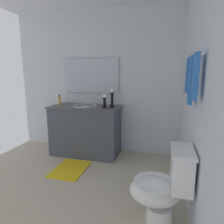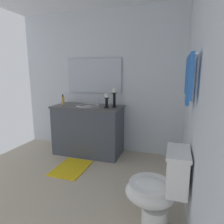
{
  "view_description": "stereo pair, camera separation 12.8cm",
  "coord_description": "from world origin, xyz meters",
  "px_view_note": "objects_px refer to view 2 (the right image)",
  "views": [
    {
      "loc": [
        1.78,
        1.19,
        1.38
      ],
      "look_at": [
        -0.59,
        0.56,
        0.9
      ],
      "focal_mm": 31.35,
      "sensor_mm": 36.0,
      "label": 1
    },
    {
      "loc": [
        1.75,
        1.31,
        1.38
      ],
      "look_at": [
        -0.59,
        0.56,
        0.9
      ],
      "focal_mm": 31.35,
      "sensor_mm": 36.0,
      "label": 2
    }
  ],
  "objects_px": {
    "towel_near_corner": "(191,77)",
    "towel_bar": "(192,57)",
    "bath_mat": "(71,168)",
    "towel_near_vanity": "(187,76)",
    "mirror": "(94,76)",
    "toilet": "(158,189)",
    "candle_holder_tall": "(114,98)",
    "towel_center": "(189,81)",
    "sink_basin": "(88,108)",
    "candle_holder_short": "(107,100)",
    "vanity_cabinet": "(88,130)",
    "soap_bottle": "(63,100)"
  },
  "relations": [
    {
      "from": "soap_bottle",
      "to": "toilet",
      "type": "distance_m",
      "value": 2.31
    },
    {
      "from": "mirror",
      "to": "towel_near_corner",
      "type": "height_order",
      "value": "mirror"
    },
    {
      "from": "toilet",
      "to": "towel_bar",
      "type": "height_order",
      "value": "towel_bar"
    },
    {
      "from": "towel_near_vanity",
      "to": "towel_near_corner",
      "type": "height_order",
      "value": "same"
    },
    {
      "from": "candle_holder_short",
      "to": "toilet",
      "type": "distance_m",
      "value": 1.7
    },
    {
      "from": "towel_near_vanity",
      "to": "mirror",
      "type": "bearing_deg",
      "value": -126.53
    },
    {
      "from": "towel_near_corner",
      "to": "towel_bar",
      "type": "bearing_deg",
      "value": 176.09
    },
    {
      "from": "towel_bar",
      "to": "towel_near_corner",
      "type": "height_order",
      "value": "towel_near_corner"
    },
    {
      "from": "bath_mat",
      "to": "towel_near_corner",
      "type": "bearing_deg",
      "value": 63.94
    },
    {
      "from": "towel_center",
      "to": "towel_bar",
      "type": "bearing_deg",
      "value": 90.0
    },
    {
      "from": "soap_bottle",
      "to": "bath_mat",
      "type": "height_order",
      "value": "soap_bottle"
    },
    {
      "from": "candle_holder_short",
      "to": "bath_mat",
      "type": "xyz_separation_m",
      "value": [
        0.55,
        -0.36,
        -0.95
      ]
    },
    {
      "from": "soap_bottle",
      "to": "toilet",
      "type": "height_order",
      "value": "soap_bottle"
    },
    {
      "from": "towel_near_vanity",
      "to": "towel_near_corner",
      "type": "xyz_separation_m",
      "value": [
        0.53,
        0.0,
        -0.0
      ]
    },
    {
      "from": "toilet",
      "to": "towel_bar",
      "type": "bearing_deg",
      "value": 139.88
    },
    {
      "from": "sink_basin",
      "to": "towel_near_corner",
      "type": "xyz_separation_m",
      "value": [
        1.36,
        1.5,
        0.55
      ]
    },
    {
      "from": "towel_bar",
      "to": "bath_mat",
      "type": "height_order",
      "value": "towel_bar"
    },
    {
      "from": "sink_basin",
      "to": "towel_bar",
      "type": "xyz_separation_m",
      "value": [
        1.1,
        1.52,
        0.71
      ]
    },
    {
      "from": "sink_basin",
      "to": "towel_center",
      "type": "height_order",
      "value": "towel_center"
    },
    {
      "from": "soap_bottle",
      "to": "towel_center",
      "type": "bearing_deg",
      "value": 61.04
    },
    {
      "from": "candle_holder_tall",
      "to": "towel_bar",
      "type": "bearing_deg",
      "value": 43.68
    },
    {
      "from": "toilet",
      "to": "bath_mat",
      "type": "distance_m",
      "value": 1.54
    },
    {
      "from": "sink_basin",
      "to": "mirror",
      "type": "height_order",
      "value": "mirror"
    },
    {
      "from": "mirror",
      "to": "bath_mat",
      "type": "relative_size",
      "value": 1.69
    },
    {
      "from": "vanity_cabinet",
      "to": "towel_near_corner",
      "type": "relative_size",
      "value": 3.24
    },
    {
      "from": "towel_center",
      "to": "mirror",
      "type": "bearing_deg",
      "value": -132.48
    },
    {
      "from": "sink_basin",
      "to": "candle_holder_short",
      "type": "bearing_deg",
      "value": 78.77
    },
    {
      "from": "sink_basin",
      "to": "toilet",
      "type": "distance_m",
      "value": 1.93
    },
    {
      "from": "candle_holder_tall",
      "to": "towel_center",
      "type": "relative_size",
      "value": 0.68
    },
    {
      "from": "vanity_cabinet",
      "to": "sink_basin",
      "type": "distance_m",
      "value": 0.38
    },
    {
      "from": "towel_near_vanity",
      "to": "candle_holder_short",
      "type": "bearing_deg",
      "value": -123.76
    },
    {
      "from": "vanity_cabinet",
      "to": "bath_mat",
      "type": "distance_m",
      "value": 0.75
    },
    {
      "from": "toilet",
      "to": "towel_center",
      "type": "height_order",
      "value": "towel_center"
    },
    {
      "from": "candle_holder_short",
      "to": "sink_basin",
      "type": "bearing_deg",
      "value": -101.23
    },
    {
      "from": "mirror",
      "to": "towel_bar",
      "type": "distance_m",
      "value": 2.06
    },
    {
      "from": "sink_basin",
      "to": "mirror",
      "type": "distance_m",
      "value": 0.61
    },
    {
      "from": "mirror",
      "to": "towel_near_corner",
      "type": "xyz_separation_m",
      "value": [
        1.64,
        1.5,
        0.01
      ]
    },
    {
      "from": "mirror",
      "to": "towel_bar",
      "type": "bearing_deg",
      "value": 47.86
    },
    {
      "from": "toilet",
      "to": "towel_near_vanity",
      "type": "distance_m",
      "value": 1.14
    },
    {
      "from": "bath_mat",
      "to": "towel_near_vanity",
      "type": "bearing_deg",
      "value": 82.07
    },
    {
      "from": "sink_basin",
      "to": "towel_near_corner",
      "type": "height_order",
      "value": "towel_near_corner"
    },
    {
      "from": "towel_bar",
      "to": "toilet",
      "type": "bearing_deg",
      "value": -40.12
    },
    {
      "from": "candle_holder_tall",
      "to": "toilet",
      "type": "relative_size",
      "value": 0.4
    },
    {
      "from": "vanity_cabinet",
      "to": "towel_center",
      "type": "xyz_separation_m",
      "value": [
        1.1,
        1.5,
        0.89
      ]
    },
    {
      "from": "towel_near_corner",
      "to": "bath_mat",
      "type": "distance_m",
      "value": 2.15
    },
    {
      "from": "vanity_cabinet",
      "to": "candle_holder_short",
      "type": "height_order",
      "value": "candle_holder_short"
    },
    {
      "from": "candle_holder_tall",
      "to": "bath_mat",
      "type": "distance_m",
      "value": 1.27
    },
    {
      "from": "candle_holder_short",
      "to": "toilet",
      "type": "relative_size",
      "value": 0.3
    },
    {
      "from": "toilet",
      "to": "bath_mat",
      "type": "xyz_separation_m",
      "value": [
        -0.74,
        -1.3,
        -0.36
      ]
    },
    {
      "from": "towel_near_vanity",
      "to": "towel_center",
      "type": "relative_size",
      "value": 0.81
    }
  ]
}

